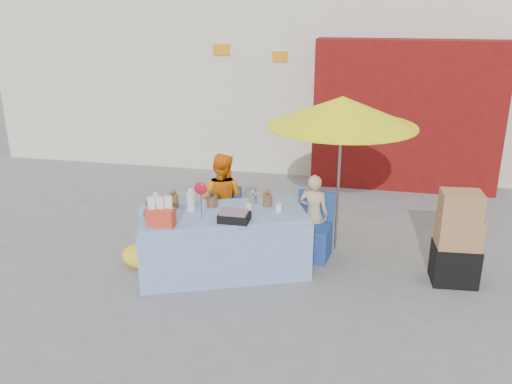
% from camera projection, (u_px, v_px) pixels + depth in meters
% --- Properties ---
extents(ground, '(80.00, 80.00, 0.00)m').
position_uv_depth(ground, '(223.00, 286.00, 6.45)').
color(ground, slate).
rests_on(ground, ground).
extents(backdrop, '(14.00, 8.00, 7.80)m').
position_uv_depth(backdrop, '(329.00, 6.00, 12.25)').
color(backdrop, silver).
rests_on(backdrop, ground).
extents(market_table, '(2.25, 1.65, 1.24)m').
position_uv_depth(market_table, '(222.00, 241.00, 6.70)').
color(market_table, '#7D99C8').
rests_on(market_table, ground).
extents(chair_left, '(0.53, 0.53, 0.85)m').
position_uv_depth(chair_left, '(220.00, 231.00, 7.36)').
color(chair_left, '#204095').
rests_on(chair_left, ground).
extents(chair_right, '(0.53, 0.53, 0.85)m').
position_uv_depth(chair_right, '(312.00, 239.00, 7.12)').
color(chair_right, '#204095').
rests_on(chair_right, ground).
extents(vendor_orange, '(0.69, 0.57, 1.31)m').
position_uv_depth(vendor_orange, '(222.00, 200.00, 7.35)').
color(vendor_orange, orange).
rests_on(vendor_orange, ground).
extents(vendor_beige, '(0.43, 0.31, 1.09)m').
position_uv_depth(vendor_beige, '(313.00, 214.00, 7.15)').
color(vendor_beige, tan).
rests_on(vendor_beige, ground).
extents(umbrella, '(1.90, 1.90, 2.09)m').
position_uv_depth(umbrella, '(342.00, 112.00, 6.78)').
color(umbrella, gray).
rests_on(umbrella, ground).
extents(box_stack, '(0.55, 0.46, 1.15)m').
position_uv_depth(box_stack, '(457.00, 241.00, 6.37)').
color(box_stack, black).
rests_on(box_stack, ground).
extents(tarp_bundle, '(0.71, 0.60, 0.29)m').
position_uv_depth(tarp_bundle, '(147.00, 255.00, 6.89)').
color(tarp_bundle, yellow).
rests_on(tarp_bundle, ground).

